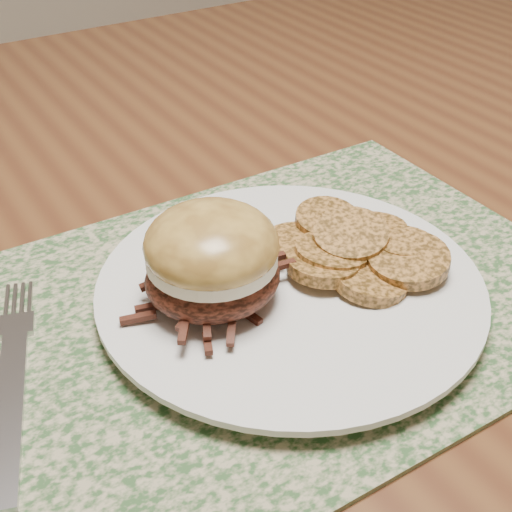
{
  "coord_description": "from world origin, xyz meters",
  "views": [
    {
      "loc": [
        -0.23,
        -0.56,
        1.08
      ],
      "look_at": [
        -0.01,
        -0.22,
        0.79
      ],
      "focal_mm": 50.0,
      "sensor_mm": 36.0,
      "label": 1
    }
  ],
  "objects_px": {
    "pork_sandwich": "(212,259)",
    "fork": "(12,377)",
    "dinner_plate": "(290,290)",
    "dining_table": "(155,243)"
  },
  "relations": [
    {
      "from": "dining_table",
      "to": "fork",
      "type": "xyz_separation_m",
      "value": [
        -0.19,
        -0.21,
        0.09
      ]
    },
    {
      "from": "dining_table",
      "to": "fork",
      "type": "bearing_deg",
      "value": -132.33
    },
    {
      "from": "dinner_plate",
      "to": "pork_sandwich",
      "type": "distance_m",
      "value": 0.07
    },
    {
      "from": "dinner_plate",
      "to": "fork",
      "type": "xyz_separation_m",
      "value": [
        -0.19,
        0.03,
        -0.01
      ]
    },
    {
      "from": "pork_sandwich",
      "to": "fork",
      "type": "distance_m",
      "value": 0.15
    },
    {
      "from": "pork_sandwich",
      "to": "dining_table",
      "type": "bearing_deg",
      "value": 71.74
    },
    {
      "from": "pork_sandwich",
      "to": "fork",
      "type": "height_order",
      "value": "pork_sandwich"
    },
    {
      "from": "dining_table",
      "to": "fork",
      "type": "height_order",
      "value": "fork"
    },
    {
      "from": "dining_table",
      "to": "pork_sandwich",
      "type": "distance_m",
      "value": 0.26
    },
    {
      "from": "fork",
      "to": "dining_table",
      "type": "bearing_deg",
      "value": 66.83
    }
  ]
}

